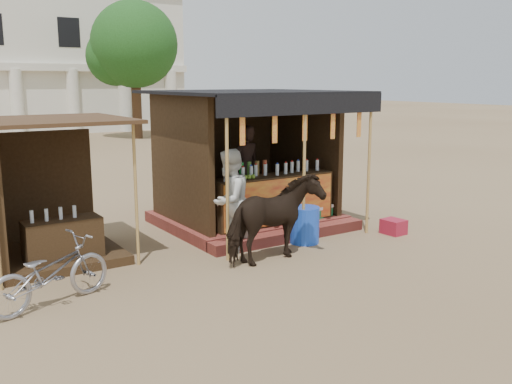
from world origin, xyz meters
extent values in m
plane|color=#846B4C|center=(0.00, 0.00, 0.00)|extent=(120.00, 120.00, 0.00)
cube|color=brown|center=(1.00, 3.50, 0.11)|extent=(3.40, 2.80, 0.22)
cube|color=brown|center=(1.00, 1.95, 0.10)|extent=(3.40, 0.35, 0.20)
cube|color=#372414|center=(1.00, 2.55, 0.69)|extent=(2.60, 0.55, 0.95)
cube|color=red|center=(1.00, 2.27, 0.69)|extent=(2.50, 0.02, 0.88)
cube|color=#372414|center=(1.00, 4.75, 1.47)|extent=(3.00, 0.12, 2.50)
cube|color=#372414|center=(-0.50, 3.50, 1.47)|extent=(0.12, 2.50, 2.50)
cube|color=#372414|center=(2.50, 3.50, 1.47)|extent=(0.12, 2.50, 2.50)
cube|color=black|center=(1.00, 3.30, 2.75)|extent=(3.60, 3.60, 0.06)
cube|color=black|center=(1.00, 1.52, 2.57)|extent=(3.60, 0.06, 0.36)
cylinder|color=tan|center=(-0.60, 1.55, 1.38)|extent=(0.06, 0.06, 2.75)
cylinder|color=tan|center=(1.00, 1.55, 1.38)|extent=(0.06, 0.06, 2.75)
cylinder|color=tan|center=(2.60, 1.55, 1.38)|extent=(0.06, 0.06, 2.75)
cube|color=red|center=(-0.30, 1.55, 2.20)|extent=(0.10, 0.02, 0.55)
cube|color=red|center=(0.35, 1.55, 2.20)|extent=(0.10, 0.02, 0.55)
cube|color=red|center=(1.00, 1.55, 2.20)|extent=(0.10, 0.02, 0.55)
cube|color=red|center=(1.65, 1.55, 2.20)|extent=(0.10, 0.02, 0.55)
cube|color=red|center=(2.30, 1.55, 2.20)|extent=(0.10, 0.02, 0.55)
imported|color=black|center=(1.06, 3.60, 1.14)|extent=(0.71, 0.50, 1.85)
cube|color=#372414|center=(-3.00, 3.20, 0.07)|extent=(2.00, 2.00, 0.15)
cube|color=#372414|center=(-3.00, 4.15, 1.05)|extent=(1.90, 0.10, 2.10)
cube|color=#472D19|center=(-3.00, 3.10, 2.35)|extent=(2.40, 2.40, 0.06)
cylinder|color=tan|center=(-1.95, 2.15, 1.18)|extent=(0.05, 0.05, 2.35)
cube|color=#372414|center=(-3.00, 2.70, 0.40)|extent=(1.20, 0.50, 0.80)
imported|color=black|center=(0.02, 1.06, 0.73)|extent=(1.81, 1.01, 1.45)
imported|color=#94949C|center=(-3.58, 1.15, 0.46)|extent=(1.86, 1.11, 0.92)
imported|color=beige|center=(-0.31, 1.97, 0.91)|extent=(1.11, 1.04, 1.82)
cylinder|color=blue|center=(1.14, 1.69, 0.34)|extent=(0.65, 0.65, 0.68)
cube|color=maroon|center=(2.99, 1.21, 0.15)|extent=(0.39, 0.45, 0.29)
cube|color=#186D3A|center=(2.05, 2.48, 0.20)|extent=(0.70, 0.54, 0.40)
cube|color=white|center=(2.05, 2.48, 0.43)|extent=(0.72, 0.57, 0.06)
cylinder|color=silver|center=(1.00, 26.40, 1.80)|extent=(0.70, 0.70, 3.60)
cylinder|color=silver|center=(4.00, 26.40, 1.80)|extent=(0.70, 0.70, 3.60)
cylinder|color=silver|center=(7.00, 26.40, 1.80)|extent=(0.70, 0.70, 3.60)
cylinder|color=silver|center=(10.00, 26.40, 1.80)|extent=(0.70, 0.70, 3.60)
cylinder|color=#382314|center=(6.00, 22.00, 2.00)|extent=(0.50, 0.50, 4.00)
sphere|color=#20591E|center=(6.00, 22.00, 4.80)|extent=(4.40, 4.40, 4.40)
sphere|color=#20591E|center=(5.20, 22.60, 4.20)|extent=(2.99, 2.99, 2.99)
camera|label=1|loc=(-5.27, -6.40, 2.97)|focal=40.00mm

